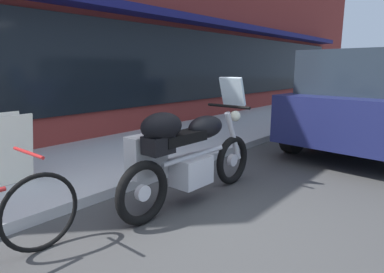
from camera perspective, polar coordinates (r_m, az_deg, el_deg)
ground_plane at (r=3.33m, az=2.46°, el=-15.30°), size 80.00×80.00×0.00m
sidewalk_curb at (r=12.27m, az=18.50°, el=4.40°), size 30.00×2.59×0.12m
touring_motorcycle at (r=3.67m, az=-1.31°, el=-2.61°), size 2.18×0.70×1.40m
parked_minivan at (r=7.16m, az=29.52°, el=5.68°), size 4.82×2.42×1.78m
sandwich_board_sign at (r=4.57m, az=-29.37°, el=-1.97°), size 0.55×0.40×0.85m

